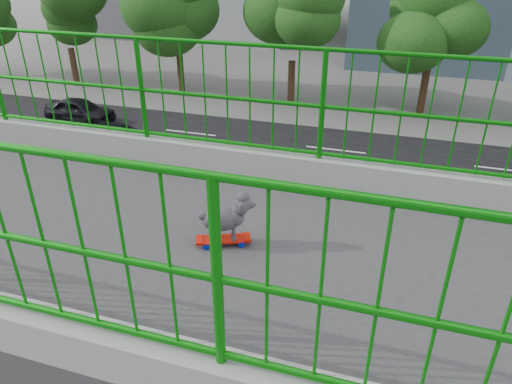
{
  "coord_description": "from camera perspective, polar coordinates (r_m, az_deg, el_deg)",
  "views": [
    {
      "loc": [
        3.05,
        2.72,
        9.28
      ],
      "look_at": [
        -0.8,
        1.51,
        7.13
      ],
      "focal_mm": 32.94,
      "sensor_mm": 36.0,
      "label": 1
    }
  ],
  "objects": [
    {
      "name": "poodle",
      "position": [
        3.89,
        -3.71,
        -3.0
      ],
      "size": [
        0.3,
        0.44,
        0.4
      ],
      "rotation": [
        0.0,
        0.0,
        0.41
      ],
      "color": "#2D2B30",
      "rests_on": "skateboard"
    },
    {
      "name": "car_5",
      "position": [
        12.75,
        -0.24,
        -13.7
      ],
      "size": [
        1.65,
        4.73,
        1.56
      ],
      "primitive_type": "imported",
      "color": "black",
      "rests_on": "ground"
    },
    {
      "name": "footbridge",
      "position": [
        5.76,
        -17.85,
        -18.5
      ],
      "size": [
        3.0,
        24.0,
        7.0
      ],
      "color": "#2D2D2F",
      "rests_on": "ground"
    },
    {
      "name": "road",
      "position": [
        18.74,
        6.81,
        -1.77
      ],
      "size": [
        18.0,
        90.0,
        0.02
      ],
      "primitive_type": "cube",
      "color": "black",
      "rests_on": "ground"
    },
    {
      "name": "street_trees",
      "position": [
        29.48,
        14.78,
        18.36
      ],
      "size": [
        5.3,
        60.4,
        7.26
      ],
      "color": "black",
      "rests_on": "ground"
    },
    {
      "name": "skateboard",
      "position": [
        4.01,
        -3.98,
        -5.81
      ],
      "size": [
        0.31,
        0.48,
        0.06
      ],
      "rotation": [
        0.0,
        0.0,
        0.41
      ],
      "color": "red",
      "rests_on": "footbridge"
    },
    {
      "name": "car_4",
      "position": [
        29.31,
        -20.62,
        9.29
      ],
      "size": [
        1.65,
        4.09,
        1.39
      ],
      "primitive_type": "imported",
      "rotation": [
        0.0,
        0.0,
        3.14
      ],
      "color": "black",
      "rests_on": "ground"
    },
    {
      "name": "car_2",
      "position": [
        21.01,
        -17.16,
        2.66
      ],
      "size": [
        2.3,
        4.99,
        1.39
      ],
      "primitive_type": "imported",
      "rotation": [
        0.0,
        0.0,
        3.14
      ],
      "color": "silver",
      "rests_on": "ground"
    },
    {
      "name": "railing",
      "position": [
        4.58,
        -21.46,
        -0.84
      ],
      "size": [
        3.0,
        24.0,
        1.42
      ],
      "color": "gray",
      "rests_on": "footbridge"
    },
    {
      "name": "car_3",
      "position": [
        24.3,
        -16.31,
        6.2
      ],
      "size": [
        1.89,
        4.65,
        1.35
      ],
      "primitive_type": "imported",
      "rotation": [
        0.0,
        0.0,
        3.14
      ],
      "color": "black",
      "rests_on": "ground"
    }
  ]
}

